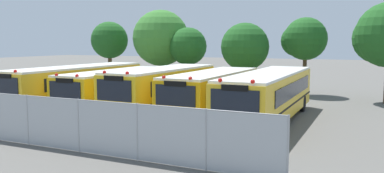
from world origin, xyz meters
The scene contains 13 objects.
ground_plane centered at (0.00, 0.00, 0.00)m, with size 160.00×160.00×0.00m, color #595651.
school_bus_0 centered at (-6.48, -0.10, 1.42)m, with size 2.75×11.46×2.70m.
school_bus_1 centered at (-3.29, -0.08, 1.32)m, with size 2.67×9.63×2.50m.
school_bus_2 centered at (0.03, -0.14, 1.45)m, with size 2.66×9.74×2.75m.
school_bus_3 centered at (3.13, 0.14, 1.37)m, with size 2.57×9.70×2.60m.
school_bus_4 centered at (6.41, -0.24, 1.43)m, with size 2.56×11.57×2.71m.
tree_0 centered at (-12.22, 11.22, 4.35)m, with size 3.56×3.56×6.12m.
tree_1 centered at (-6.43, 11.50, 4.56)m, with size 5.12×5.12×7.07m.
tree_2 centered at (-3.50, 10.83, 3.72)m, with size 3.29×3.29×5.43m.
tree_3 centered at (1.92, 9.66, 3.82)m, with size 3.79×3.79×5.66m.
tree_4 centered at (6.13, 11.37, 4.34)m, with size 3.59×3.33×6.06m.
chainlink_fence centered at (0.07, -9.07, 1.05)m, with size 18.28×0.07×2.03m.
traffic_cone centered at (-1.09, -7.91, 0.32)m, with size 0.49×0.49×0.64m, color #EA5914.
Camera 1 is at (11.41, -20.57, 4.14)m, focal length 37.20 mm.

